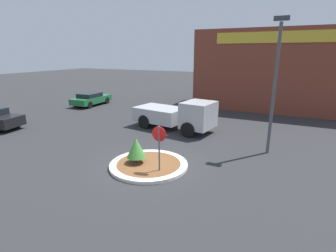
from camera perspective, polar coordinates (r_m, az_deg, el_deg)
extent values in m
plane|color=#2D2D30|center=(12.52, -4.21, -8.73)|extent=(120.00, 120.00, 0.00)
cylinder|color=silver|center=(12.49, -4.22, -8.42)|extent=(3.67, 3.67, 0.15)
cylinder|color=brown|center=(12.49, -4.22, -8.41)|extent=(3.01, 3.01, 0.15)
cylinder|color=#4C4C51|center=(11.39, -1.93, -5.30)|extent=(0.07, 0.07, 2.17)
cylinder|color=#B71414|center=(11.15, -1.96, -1.75)|extent=(0.66, 0.03, 0.66)
cylinder|color=brown|center=(12.54, -6.84, -7.30)|extent=(0.08, 0.08, 0.28)
cone|color=#3D7F33|center=(12.32, -6.93, -4.70)|extent=(0.90, 0.90, 0.93)
cube|color=#B2B2B7|center=(17.10, 6.64, 2.44)|extent=(2.12, 2.37, 1.68)
cube|color=#B2B2B7|center=(18.76, -1.70, 2.61)|extent=(3.71, 2.72, 0.97)
cube|color=black|center=(16.76, 8.60, 3.12)|extent=(0.33, 1.88, 0.59)
cylinder|color=black|center=(18.25, 7.61, 0.69)|extent=(0.99, 0.39, 0.96)
cylinder|color=black|center=(16.51, 4.37, -0.83)|extent=(0.99, 0.39, 0.96)
cylinder|color=black|center=(20.03, -1.41, 2.17)|extent=(0.99, 0.39, 0.96)
cylinder|color=black|center=(18.45, -5.14, 0.93)|extent=(0.99, 0.39, 0.96)
cube|color=brown|center=(26.87, 22.61, 11.16)|extent=(14.26, 6.00, 7.18)
cube|color=gold|center=(23.83, 22.83, 17.43)|extent=(9.98, 0.08, 0.90)
cylinder|color=black|center=(21.60, -29.99, 0.65)|extent=(0.70, 0.27, 0.68)
cube|color=#1E6638|center=(27.73, -16.33, 5.54)|extent=(2.01, 4.32, 0.58)
cube|color=black|center=(27.49, -16.69, 6.47)|extent=(1.72, 2.10, 0.41)
cylinder|color=black|center=(29.32, -15.94, 5.62)|extent=(0.23, 0.67, 0.67)
cylinder|color=black|center=(28.25, -13.21, 5.44)|extent=(0.23, 0.67, 0.67)
cylinder|color=black|center=(27.38, -19.47, 4.64)|extent=(0.23, 0.67, 0.67)
cylinder|color=black|center=(26.23, -16.68, 4.42)|extent=(0.23, 0.67, 0.67)
cylinder|color=#4C4C51|center=(14.26, 22.05, 6.96)|extent=(0.16, 0.16, 6.56)
cube|color=#38383D|center=(14.22, 23.55, 20.73)|extent=(0.70, 0.30, 0.20)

